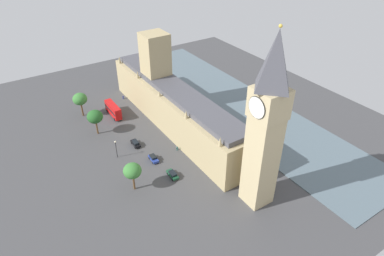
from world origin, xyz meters
TOP-DOWN VIEW (x-y plane):
  - ground_plane at (0.00, 0.00)m, footprint 144.40×144.40m
  - river_thames at (-29.93, 0.00)m, footprint 29.91×129.96m
  - parliament_building at (-1.99, -1.85)m, footprint 13.09×74.40m
  - clock_tower at (-1.13, 43.71)m, footprint 7.54×7.54m
  - double_decker_bus_leading at (14.47, -18.54)m, footprint 2.69×10.51m
  - car_black_midblock at (15.73, 3.52)m, footprint 2.04×4.78m
  - car_blue_under_trees at (14.43, 13.79)m, footprint 2.14×4.46m
  - car_dark_green_near_tower at (13.24, 23.59)m, footprint 2.05×4.80m
  - pedestrian_trailing at (6.14, -29.01)m, footprint 0.70×0.70m
  - pedestrian_kerbside at (5.47, 13.27)m, footprint 0.63×0.54m
  - plane_tree_by_river_gate at (24.28, -25.04)m, footprint 5.29×5.29m
  - plane_tree_corner at (23.82, -10.23)m, footprint 5.40×5.40m
  - plane_tree_opposite_hall at (24.82, 22.13)m, footprint 5.04×5.04m
  - street_lamp_far_end at (23.30, 6.06)m, footprint 0.56×0.56m

SIDE VIEW (x-z plane):
  - ground_plane at x=0.00m, z-range 0.00..0.00m
  - river_thames at x=-29.93m, z-range 0.00..0.25m
  - pedestrian_kerbside at x=5.47m, z-range -0.08..1.54m
  - pedestrian_trailing at x=6.14m, z-range -0.09..1.61m
  - car_blue_under_trees at x=14.43m, z-range 0.02..1.76m
  - car_black_midblock at x=15.73m, z-range 0.02..1.76m
  - car_dark_green_near_tower at x=13.24m, z-range 0.02..1.76m
  - double_decker_bus_leading at x=14.47m, z-range 0.26..5.01m
  - street_lamp_far_end at x=23.30m, z-range 1.25..7.55m
  - plane_tree_opposite_hall at x=24.82m, z-range 2.20..11.01m
  - plane_tree_corner at x=23.82m, z-range 2.26..11.46m
  - plane_tree_by_river_gate at x=24.28m, z-range 2.37..11.74m
  - parliament_building at x=-1.99m, z-range -6.63..23.66m
  - clock_tower at x=-1.13m, z-range 0.77..48.34m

